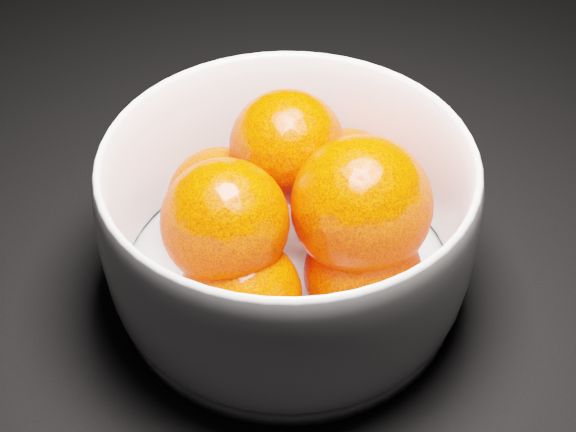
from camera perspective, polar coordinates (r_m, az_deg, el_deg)
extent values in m
cylinder|color=silver|center=(0.57, 0.00, -4.40)|extent=(0.23, 0.23, 0.01)
sphere|color=#FF2E00|center=(0.58, 4.22, 2.58)|extent=(0.07, 0.07, 0.07)
sphere|color=#FF2E00|center=(0.56, -4.75, 1.07)|extent=(0.08, 0.08, 0.08)
sphere|color=#FF2E00|center=(0.50, -3.38, -5.73)|extent=(0.08, 0.08, 0.08)
sphere|color=#FF2E00|center=(0.51, 5.33, -4.06)|extent=(0.08, 0.08, 0.08)
sphere|color=#FF2E00|center=(0.54, -0.06, 4.94)|extent=(0.08, 0.08, 0.08)
sphere|color=#FF2E00|center=(0.48, -4.50, -0.44)|extent=(0.08, 0.08, 0.08)
sphere|color=#FF2E00|center=(0.50, 5.24, 0.73)|extent=(0.09, 0.09, 0.09)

